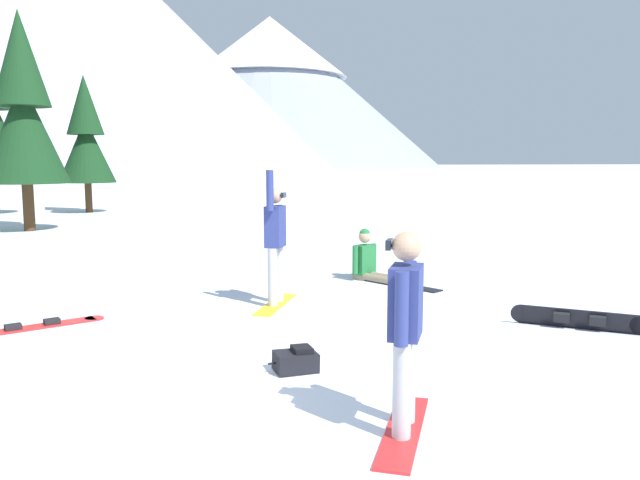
{
  "coord_description": "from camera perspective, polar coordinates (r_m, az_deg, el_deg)",
  "views": [
    {
      "loc": [
        -0.23,
        -5.97,
        2.22
      ],
      "look_at": [
        2.48,
        3.22,
        1.0
      ],
      "focal_mm": 34.74,
      "sensor_mm": 36.0,
      "label": 1
    }
  ],
  "objects": [
    {
      "name": "ground_plane",
      "position": [
        6.37,
        -13.7,
        -13.33
      ],
      "size": [
        800.0,
        800.0,
        0.0
      ],
      "primitive_type": "plane",
      "color": "silver"
    },
    {
      "name": "snowboarder_midground",
      "position": [
        9.53,
        -4.14,
        -0.11
      ],
      "size": [
        0.97,
        1.46,
        2.09
      ],
      "color": "yellow",
      "rests_on": "ground_plane"
    },
    {
      "name": "backpack_black",
      "position": [
        6.7,
        -2.22,
        -11.02
      ],
      "size": [
        0.53,
        0.34,
        0.27
      ],
      "color": "black",
      "rests_on": "ground_plane"
    },
    {
      "name": "pine_tree_short",
      "position": [
        28.91,
        -20.76,
        8.78
      ],
      "size": [
        2.41,
        2.41,
        5.92
      ],
      "color": "#472D19",
      "rests_on": "ground_plane"
    },
    {
      "name": "loose_snowboard_near_right",
      "position": [
        8.94,
        22.79,
        -6.75
      ],
      "size": [
        1.42,
        1.25,
        0.28
      ],
      "color": "black",
      "rests_on": "ground_plane"
    },
    {
      "name": "peak_north_spur",
      "position": [
        249.51,
        -4.61,
        13.65
      ],
      "size": [
        133.31,
        133.31,
        57.79
      ],
      "color": "#8C93A3",
      "rests_on": "ground_plane"
    },
    {
      "name": "snowboarder_foreground",
      "position": [
        5.1,
        7.86,
        -8.03
      ],
      "size": [
        0.99,
        1.38,
        1.67
      ],
      "color": "red",
      "rests_on": "ground_plane"
    },
    {
      "name": "snowboarder_background",
      "position": [
        11.63,
        4.79,
        -2.11
      ],
      "size": [
        1.2,
        1.76,
        0.97
      ],
      "color": "gray",
      "rests_on": "ground_plane"
    },
    {
      "name": "pine_tree_young",
      "position": [
        21.96,
        -25.68,
        10.6
      ],
      "size": [
        2.66,
        2.66,
        6.92
      ],
      "color": "#472D19",
      "rests_on": "ground_plane"
    },
    {
      "name": "loose_snowboard_near_left",
      "position": [
        9.19,
        -24.93,
        -7.25
      ],
      "size": [
        1.85,
        0.89,
        0.09
      ],
      "color": "red",
      "rests_on": "ground_plane"
    }
  ]
}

